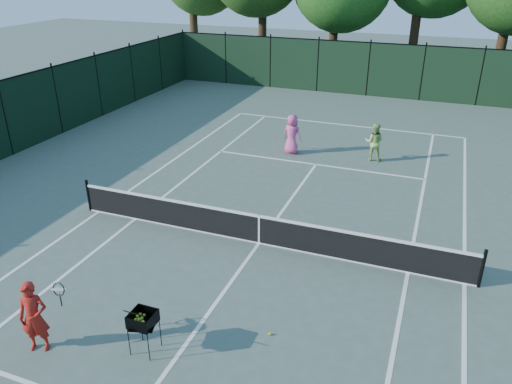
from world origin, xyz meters
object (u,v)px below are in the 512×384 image
(coach, at_px, (34,317))
(loose_ball_midcourt, at_px, (270,334))
(player_pink, at_px, (292,134))
(player_green, at_px, (374,142))
(ball_hopper, at_px, (143,319))

(coach, height_order, loose_ball_midcourt, coach)
(player_pink, height_order, loose_ball_midcourt, player_pink)
(coach, bearing_deg, player_green, 47.27)
(player_green, height_order, ball_hopper, player_green)
(ball_hopper, bearing_deg, loose_ball_midcourt, 14.59)
(ball_hopper, height_order, loose_ball_midcourt, ball_hopper)
(loose_ball_midcourt, bearing_deg, player_pink, 104.77)
(player_pink, bearing_deg, coach, 95.12)
(coach, height_order, player_green, coach)
(coach, xyz_separation_m, player_pink, (1.50, 12.84, 0.01))
(player_pink, distance_m, loose_ball_midcourt, 11.18)
(coach, relative_size, player_pink, 0.98)
(player_pink, xyz_separation_m, loose_ball_midcourt, (2.84, -10.78, -0.78))
(loose_ball_midcourt, bearing_deg, coach, -154.58)
(player_pink, height_order, player_green, player_pink)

